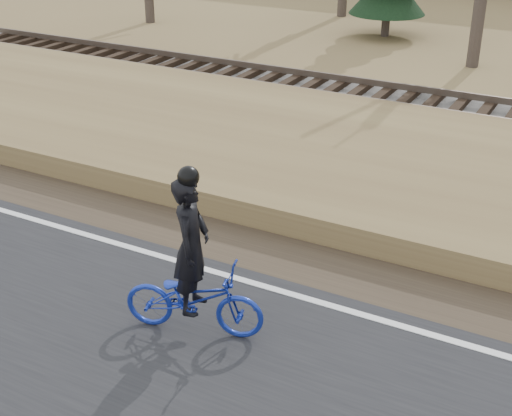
% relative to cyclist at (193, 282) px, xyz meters
% --- Properties ---
extents(ground, '(120.00, 120.00, 0.00)m').
position_rel_cyclist_xyz_m(ground, '(3.35, 1.14, -0.79)').
color(ground, olive).
rests_on(ground, ground).
extents(edge_line, '(120.00, 0.12, 0.01)m').
position_rel_cyclist_xyz_m(edge_line, '(3.35, 1.34, -0.72)').
color(edge_line, silver).
rests_on(edge_line, road).
extents(shoulder, '(120.00, 1.60, 0.04)m').
position_rel_cyclist_xyz_m(shoulder, '(3.35, 2.34, -0.77)').
color(shoulder, '#473A2B').
rests_on(shoulder, ground).
extents(cyclist, '(1.90, 1.09, 2.27)m').
position_rel_cyclist_xyz_m(cyclist, '(0.00, 0.00, 0.00)').
color(cyclist, '#162B9A').
rests_on(cyclist, road).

